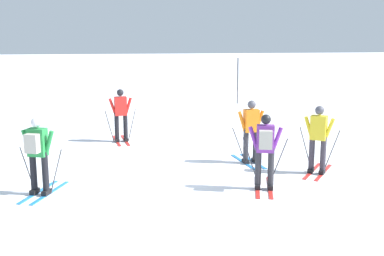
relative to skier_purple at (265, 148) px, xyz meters
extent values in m
plane|color=white|center=(-2.60, 1.37, -0.96)|extent=(120.00, 120.00, 0.00)
cube|color=white|center=(-2.60, 22.89, 0.03)|extent=(80.00, 7.83, 1.97)
cube|color=red|center=(-0.09, 0.20, -0.95)|extent=(0.51, 1.57, 0.02)
cube|color=red|center=(0.18, 0.13, -0.95)|extent=(0.51, 1.57, 0.02)
cube|color=black|center=(-0.13, 0.06, -0.89)|extent=(0.18, 0.28, 0.10)
cube|color=black|center=(0.14, -0.02, -0.89)|extent=(0.18, 0.28, 0.10)
cylinder|color=#2D2D33|center=(-0.13, 0.06, -0.41)|extent=(0.14, 0.14, 0.85)
cylinder|color=#2D2D33|center=(0.14, -0.02, -0.41)|extent=(0.14, 0.14, 0.85)
cube|color=purple|center=(0.01, 0.02, 0.21)|extent=(0.43, 0.33, 0.60)
cylinder|color=purple|center=(-0.23, 0.11, 0.20)|extent=(0.27, 0.15, 0.55)
cylinder|color=purple|center=(0.25, -0.03, 0.20)|extent=(0.27, 0.15, 0.55)
sphere|color=black|center=(0.01, 0.02, 0.64)|extent=(0.22, 0.22, 0.22)
cylinder|color=#38383D|center=(-0.25, 0.19, -0.37)|extent=(0.41, 0.13, 1.17)
cylinder|color=#38383D|center=(0.31, 0.04, -0.37)|extent=(0.41, 0.13, 1.17)
cube|color=#B7B2A3|center=(-0.05, -0.18, 0.23)|extent=(0.32, 0.25, 0.40)
cube|color=#237AC6|center=(0.13, 2.35, -0.95)|extent=(0.33, 1.60, 0.02)
cube|color=#237AC6|center=(0.41, 2.39, -0.95)|extent=(0.33, 1.60, 0.02)
cube|color=black|center=(0.16, 2.20, -0.89)|extent=(0.16, 0.27, 0.10)
cube|color=black|center=(0.43, 2.25, -0.89)|extent=(0.16, 0.27, 0.10)
cylinder|color=#2D2D33|center=(0.16, 2.20, -0.41)|extent=(0.14, 0.14, 0.85)
cylinder|color=#2D2D33|center=(0.43, 2.25, -0.41)|extent=(0.14, 0.14, 0.85)
cube|color=orange|center=(0.29, 2.23, 0.21)|extent=(0.41, 0.29, 0.60)
cylinder|color=orange|center=(0.04, 2.21, 0.20)|extent=(0.27, 0.13, 0.55)
cylinder|color=orange|center=(0.54, 2.28, 0.20)|extent=(0.27, 0.13, 0.55)
sphere|color=#4C4C56|center=(0.29, 2.23, 0.64)|extent=(0.22, 0.22, 0.22)
cylinder|color=#38383D|center=(-0.01, 2.28, -0.46)|extent=(0.41, 0.08, 0.99)
cylinder|color=#38383D|center=(0.57, 2.37, -0.46)|extent=(0.41, 0.08, 0.99)
cube|color=#237AC6|center=(-4.96, 0.57, -0.95)|extent=(0.65, 1.53, 0.02)
cube|color=#237AC6|center=(-4.70, 0.47, -0.95)|extent=(0.65, 1.53, 0.02)
cube|color=black|center=(-5.01, 0.43, -0.89)|extent=(0.20, 0.29, 0.10)
cube|color=black|center=(-4.75, 0.33, -0.89)|extent=(0.20, 0.29, 0.10)
cylinder|color=black|center=(-5.01, 0.43, -0.41)|extent=(0.14, 0.14, 0.85)
cylinder|color=black|center=(-4.75, 0.33, -0.41)|extent=(0.14, 0.14, 0.85)
cube|color=#23843D|center=(-4.88, 0.38, 0.21)|extent=(0.44, 0.36, 0.60)
cylinder|color=#23843D|center=(-5.11, 0.49, 0.20)|extent=(0.27, 0.17, 0.55)
cylinder|color=#23843D|center=(-4.64, 0.31, 0.20)|extent=(0.27, 0.17, 0.55)
sphere|color=silver|center=(-4.88, 0.38, 0.64)|extent=(0.22, 0.22, 0.22)
cylinder|color=#38383D|center=(-5.16, 0.59, -0.45)|extent=(0.32, 0.14, 1.02)
cylinder|color=#38383D|center=(-4.53, 0.36, -0.45)|extent=(0.32, 0.14, 1.02)
cube|color=#B7B2A3|center=(-4.96, 0.19, 0.23)|extent=(0.33, 0.27, 0.40)
cube|color=red|center=(1.64, 1.24, -0.95)|extent=(1.02, 1.35, 0.02)
cube|color=red|center=(1.87, 1.08, -0.95)|extent=(1.02, 1.35, 0.02)
cube|color=black|center=(1.56, 1.12, -0.89)|extent=(0.25, 0.28, 0.10)
cube|color=black|center=(1.78, 0.96, -0.89)|extent=(0.25, 0.28, 0.10)
cylinder|color=#38333D|center=(1.56, 1.12, -0.41)|extent=(0.14, 0.14, 0.85)
cylinder|color=#38333D|center=(1.78, 0.96, -0.41)|extent=(0.14, 0.14, 0.85)
cube|color=yellow|center=(1.67, 1.04, 0.21)|extent=(0.45, 0.42, 0.60)
cylinder|color=yellow|center=(1.48, 1.20, 0.20)|extent=(0.26, 0.22, 0.55)
cylinder|color=yellow|center=(1.88, 0.91, 0.20)|extent=(0.26, 0.22, 0.55)
sphere|color=#4C4C56|center=(1.67, 1.04, 0.64)|extent=(0.22, 0.22, 0.22)
cylinder|color=#38383D|center=(1.47, 1.30, -0.39)|extent=(0.32, 0.24, 1.14)
cylinder|color=#38383D|center=(1.98, 0.93, -0.39)|extent=(0.32, 0.24, 1.14)
cube|color=red|center=(-3.30, 5.51, -0.95)|extent=(0.30, 1.60, 0.02)
cube|color=red|center=(-3.02, 5.54, -0.95)|extent=(0.30, 1.60, 0.02)
cube|color=black|center=(-3.28, 5.36, -0.89)|extent=(0.15, 0.27, 0.10)
cube|color=black|center=(-3.00, 5.39, -0.89)|extent=(0.15, 0.27, 0.10)
cylinder|color=black|center=(-3.28, 5.36, -0.41)|extent=(0.14, 0.14, 0.85)
cylinder|color=black|center=(-3.00, 5.39, -0.41)|extent=(0.14, 0.14, 0.85)
cube|color=red|center=(-3.14, 5.38, 0.21)|extent=(0.41, 0.29, 0.60)
cylinder|color=red|center=(-3.39, 5.36, 0.20)|extent=(0.27, 0.12, 0.55)
cylinder|color=red|center=(-2.89, 5.43, 0.20)|extent=(0.27, 0.12, 0.55)
sphere|color=black|center=(-3.14, 5.38, 0.64)|extent=(0.22, 0.22, 0.22)
cylinder|color=#38383D|center=(-3.51, 5.43, -0.44)|extent=(0.28, 0.06, 1.04)
cylinder|color=#38383D|center=(-2.79, 5.52, -0.44)|extent=(0.28, 0.06, 1.04)
cylinder|color=black|center=(2.65, 13.34, 0.19)|extent=(0.05, 0.05, 2.29)
camera|label=1|loc=(-3.07, -9.82, 2.46)|focal=44.55mm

